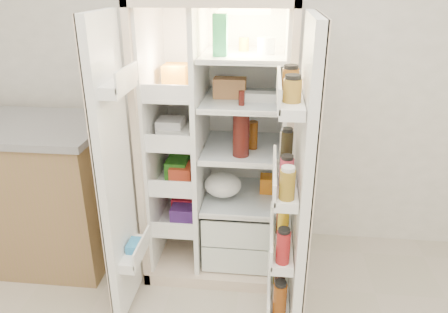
# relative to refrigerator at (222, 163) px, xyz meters

# --- Properties ---
(wall_back) EXTENTS (4.00, 0.02, 2.70)m
(wall_back) POSITION_rel_refrigerator_xyz_m (0.15, 0.35, 0.61)
(wall_back) COLOR white
(wall_back) RESTS_ON floor
(refrigerator) EXTENTS (0.92, 0.70, 1.80)m
(refrigerator) POSITION_rel_refrigerator_xyz_m (0.00, 0.00, 0.00)
(refrigerator) COLOR beige
(refrigerator) RESTS_ON floor
(freezer_door) EXTENTS (0.15, 0.40, 1.72)m
(freezer_door) POSITION_rel_refrigerator_xyz_m (-0.51, -0.60, 0.15)
(freezer_door) COLOR white
(freezer_door) RESTS_ON floor
(fridge_door) EXTENTS (0.17, 0.58, 1.72)m
(fridge_door) POSITION_rel_refrigerator_xyz_m (0.47, -0.69, 0.13)
(fridge_door) COLOR white
(fridge_door) RESTS_ON floor
(kitchen_counter) EXTENTS (1.40, 0.75, 1.02)m
(kitchen_counter) POSITION_rel_refrigerator_xyz_m (-1.46, -0.12, -0.23)
(kitchen_counter) COLOR #8D6846
(kitchen_counter) RESTS_ON floor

